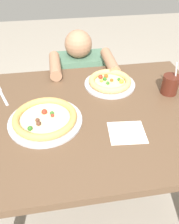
{
  "coord_description": "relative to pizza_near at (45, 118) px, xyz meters",
  "views": [
    {
      "loc": [
        -0.16,
        -0.88,
        1.47
      ],
      "look_at": [
        -0.02,
        -0.04,
        0.78
      ],
      "focal_mm": 37.26,
      "sensor_mm": 36.0,
      "label": 1
    }
  ],
  "objects": [
    {
      "name": "dining_table",
      "position": [
        0.23,
        0.04,
        -0.13
      ],
      "size": [
        1.22,
        0.92,
        0.75
      ],
      "color": "brown",
      "rests_on": "ground"
    },
    {
      "name": "pizza_far",
      "position": [
        0.37,
        0.27,
        0.0
      ],
      "size": [
        0.29,
        0.29,
        0.05
      ],
      "color": "#B7B7BC",
      "rests_on": "dining_table"
    },
    {
      "name": "ground_plane",
      "position": [
        0.23,
        0.04,
        -0.77
      ],
      "size": [
        8.0,
        8.0,
        0.0
      ],
      "primitive_type": "plane",
      "color": "#9E9384"
    },
    {
      "name": "pizza_near",
      "position": [
        0.0,
        0.0,
        0.0
      ],
      "size": [
        0.34,
        0.34,
        0.04
      ],
      "color": "#B7B7BC",
      "rests_on": "dining_table"
    },
    {
      "name": "fork",
      "position": [
        -0.23,
        0.26,
        -0.02
      ],
      "size": [
        0.09,
        0.19,
        0.0
      ],
      "color": "silver",
      "rests_on": "dining_table"
    },
    {
      "name": "diner_seated",
      "position": [
        0.25,
        0.71,
        -0.36
      ],
      "size": [
        0.42,
        0.53,
        0.92
      ],
      "color": "#333847",
      "rests_on": "ground"
    },
    {
      "name": "drink_cup_colored",
      "position": [
        0.67,
        0.14,
        0.03
      ],
      "size": [
        0.09,
        0.09,
        0.18
      ],
      "color": "#4C1E14",
      "rests_on": "dining_table"
    },
    {
      "name": "paper_napkin",
      "position": [
        0.36,
        -0.13,
        -0.02
      ],
      "size": [
        0.17,
        0.16,
        0.0
      ],
      "primitive_type": "cube",
      "rotation": [
        0.0,
        0.0,
        -0.09
      ],
      "color": "white",
      "rests_on": "dining_table"
    }
  ]
}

